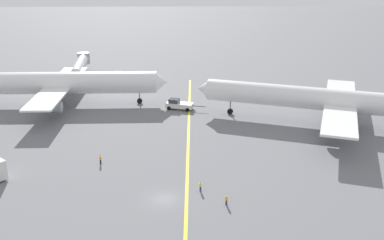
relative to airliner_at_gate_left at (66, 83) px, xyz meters
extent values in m
plane|color=slate|center=(25.46, -47.09, -5.32)|extent=(600.00, 600.00, 0.00)
cube|color=yellow|center=(29.06, -37.09, -5.32)|extent=(4.07, 119.96, 0.01)
cylinder|color=white|center=(0.47, 0.00, 0.10)|extent=(43.32, 5.67, 5.35)
cone|color=white|center=(23.31, 0.17, 0.10)|extent=(2.84, 4.94, 4.92)
cube|color=white|center=(-1.70, -0.01, -0.71)|extent=(6.68, 38.61, 0.44)
cylinder|color=#999EA3|center=(-0.62, -10.80, -2.51)|extent=(4.22, 2.63, 2.60)
cylinder|color=#999EA3|center=(-0.77, 10.79, -2.51)|extent=(4.22, 2.63, 2.60)
cylinder|color=slate|center=(-2.72, 3.38, -3.49)|extent=(0.28, 0.28, 2.36)
cylinder|color=black|center=(-2.72, 3.38, -4.67)|extent=(1.30, 0.56, 1.30)
cylinder|color=slate|center=(-2.67, -3.42, -3.49)|extent=(0.28, 0.28, 2.36)
cylinder|color=black|center=(-2.67, -3.42, -4.67)|extent=(1.30, 0.56, 1.30)
cylinder|color=slate|center=(17.78, 0.13, -3.49)|extent=(0.28, 0.28, 2.36)
cylinder|color=black|center=(17.78, 0.13, -4.67)|extent=(1.30, 0.56, 1.30)
cylinder|color=white|center=(59.35, -15.77, 0.20)|extent=(51.48, 22.39, 4.80)
cone|color=white|center=(33.29, -6.43, 0.20)|extent=(4.13, 5.11, 4.42)
cube|color=white|center=(61.84, -16.66, -0.52)|extent=(19.43, 39.57, 0.44)
cylinder|color=#999EA3|center=(64.65, -5.85, -2.32)|extent=(4.83, 3.86, 2.60)
cylinder|color=#999EA3|center=(57.14, -26.80, -2.32)|extent=(4.83, 3.86, 2.60)
cylinder|color=slate|center=(61.63, -20.20, -3.32)|extent=(0.28, 0.28, 2.71)
cylinder|color=black|center=(61.63, -20.20, -4.67)|extent=(1.41, 0.96, 1.30)
cylinder|color=slate|center=(63.93, -13.80, -3.32)|extent=(0.28, 0.28, 2.71)
cylinder|color=black|center=(63.93, -13.80, -4.67)|extent=(1.41, 0.96, 1.30)
cylinder|color=slate|center=(39.40, -8.62, -3.32)|extent=(0.28, 0.28, 2.71)
cylinder|color=black|center=(39.40, -8.62, -4.67)|extent=(1.41, 0.96, 1.30)
cube|color=white|center=(27.76, -4.69, -4.32)|extent=(6.83, 4.37, 1.11)
cube|color=#333D47|center=(26.42, -4.28, -3.31)|extent=(2.80, 2.69, 0.90)
cylinder|color=#4C4C51|center=(32.32, -6.06, -4.21)|extent=(3.12, 1.12, 0.20)
sphere|color=orange|center=(26.42, -4.28, -2.68)|extent=(0.24, 0.24, 0.24)
cylinder|color=black|center=(25.19, -5.29, -4.87)|extent=(0.95, 0.55, 0.90)
cylinder|color=black|center=(25.96, -2.76, -4.87)|extent=(0.95, 0.55, 0.90)
cylinder|color=black|center=(29.56, -6.61, -4.87)|extent=(0.95, 0.55, 0.90)
cylinder|color=black|center=(30.32, -4.08, -4.87)|extent=(0.95, 0.55, 0.90)
cylinder|color=black|center=(13.96, -34.69, -4.90)|extent=(0.28, 0.28, 0.84)
cylinder|color=orange|center=(13.96, -34.69, -4.18)|extent=(0.36, 0.36, 0.59)
sphere|color=brown|center=(13.96, -34.69, -3.77)|extent=(0.23, 0.23, 0.23)
cylinder|color=#2D3351|center=(30.93, -44.78, -4.93)|extent=(0.28, 0.28, 0.79)
cylinder|color=#D1E02D|center=(30.93, -44.78, -4.25)|extent=(0.36, 0.36, 0.56)
sphere|color=#9E704C|center=(30.93, -44.78, -3.86)|extent=(0.21, 0.21, 0.21)
cylinder|color=#2D3351|center=(34.51, -48.95, -4.93)|extent=(0.28, 0.28, 0.78)
cylinder|color=orange|center=(34.51, -48.95, -4.26)|extent=(0.36, 0.36, 0.55)
sphere|color=beige|center=(34.51, -48.95, -3.88)|extent=(0.21, 0.21, 0.21)
cylinder|color=#F24C19|center=(34.35, -48.69, -4.15)|extent=(0.05, 0.05, 0.40)
cylinder|color=#B7B7BC|center=(-1.99, 25.17, -1.29)|extent=(5.39, 21.86, 3.20)
cylinder|color=#99999E|center=(-3.10, 35.94, -1.29)|extent=(3.84, 3.84, 3.52)
cylinder|color=#595960|center=(-3.00, 34.95, -3.30)|extent=(0.70, 0.70, 4.03)
camera|label=1|loc=(28.05, -104.59, 27.87)|focal=41.16mm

